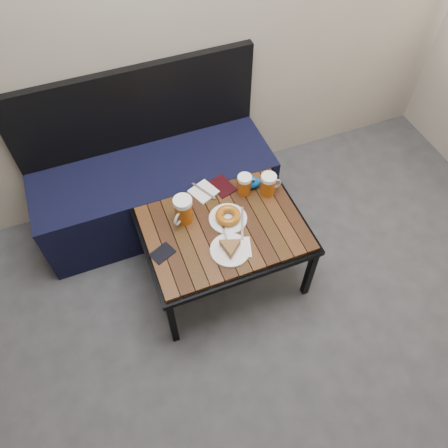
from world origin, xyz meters
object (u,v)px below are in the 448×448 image
object	(u,v)px
beer_mug_left	(183,210)
knit_pouch	(249,183)
plate_bagel	(228,217)
passport_burgundy	(222,186)
beer_mug_right	(268,184)
bench	(155,185)
passport_navy	(163,253)
beer_mug_centre	(245,184)
plate_pie	(230,248)
cafe_table	(224,232)

from	to	relation	value
beer_mug_left	knit_pouch	bearing A→B (deg)	150.22
plate_bagel	passport_burgundy	world-z (taller)	plate_bagel
beer_mug_left	beer_mug_right	distance (m)	0.48
bench	passport_navy	size ratio (longest dim) A/B	12.54
beer_mug_centre	bench	bearing A→B (deg)	127.02
bench	knit_pouch	xyz separation A→B (m)	(0.46, -0.37, 0.23)
plate_pie	cafe_table	bearing A→B (deg)	80.62
beer_mug_centre	passport_burgundy	size ratio (longest dim) A/B	0.84
beer_mug_centre	passport_burgundy	xyz separation A→B (m)	(-0.10, 0.08, -0.06)
bench	beer_mug_right	distance (m)	0.75
beer_mug_centre	plate_pie	bearing A→B (deg)	-132.17
plate_pie	bench	bearing A→B (deg)	105.54
beer_mug_right	passport_navy	distance (m)	0.67
cafe_table	passport_navy	size ratio (longest dim) A/B	7.52
passport_navy	knit_pouch	world-z (taller)	knit_pouch
cafe_table	beer_mug_left	xyz separation A→B (m)	(-0.17, 0.12, 0.12)
cafe_table	plate_bagel	world-z (taller)	plate_bagel
beer_mug_left	passport_burgundy	bearing A→B (deg)	165.27
beer_mug_centre	plate_bagel	world-z (taller)	beer_mug_centre
cafe_table	bench	bearing A→B (deg)	111.17
passport_navy	beer_mug_right	bearing A→B (deg)	81.49
plate_bagel	knit_pouch	xyz separation A→B (m)	(0.19, 0.17, 0.01)
passport_burgundy	passport_navy	bearing A→B (deg)	-160.24
passport_burgundy	knit_pouch	distance (m)	0.15
bench	beer_mug_right	size ratio (longest dim) A/B	10.69
beer_mug_left	plate_bagel	distance (m)	0.23
beer_mug_centre	knit_pouch	distance (m)	0.06
beer_mug_right	plate_bagel	size ratio (longest dim) A/B	0.52
passport_navy	beer_mug_centre	bearing A→B (deg)	89.30
plate_pie	beer_mug_right	bearing A→B (deg)	39.98
beer_mug_left	beer_mug_centre	world-z (taller)	beer_mug_left
beer_mug_right	beer_mug_left	bearing A→B (deg)	-178.40
passport_navy	passport_burgundy	xyz separation A→B (m)	(0.43, 0.30, 0.00)
passport_navy	passport_burgundy	distance (m)	0.52
beer_mug_right	passport_burgundy	size ratio (longest dim) A/B	0.91
knit_pouch	passport_burgundy	bearing A→B (deg)	160.76
beer_mug_left	plate_pie	distance (m)	0.31
passport_navy	knit_pouch	size ratio (longest dim) A/B	0.87
beer_mug_right	passport_burgundy	bearing A→B (deg)	149.74
cafe_table	passport_burgundy	xyz separation A→B (m)	(0.09, 0.26, 0.05)
beer_mug_left	passport_burgundy	xyz separation A→B (m)	(0.26, 0.14, -0.07)
cafe_table	knit_pouch	world-z (taller)	knit_pouch
cafe_table	beer_mug_centre	size ratio (longest dim) A/B	6.93
beer_mug_right	plate_bagel	xyz separation A→B (m)	(-0.27, -0.09, -0.04)
bench	plate_bagel	size ratio (longest dim) A/B	5.54
bench	knit_pouch	size ratio (longest dim) A/B	10.95
plate_pie	passport_navy	xyz separation A→B (m)	(-0.31, 0.11, -0.02)
plate_pie	passport_navy	distance (m)	0.33
cafe_table	beer_mug_right	world-z (taller)	beer_mug_right
beer_mug_right	plate_pie	distance (m)	0.43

